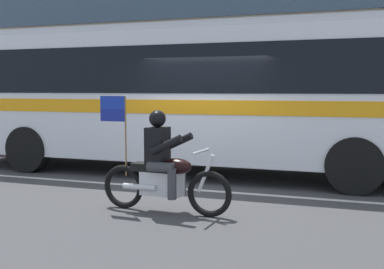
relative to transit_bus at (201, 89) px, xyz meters
name	(u,v)px	position (x,y,z in m)	size (l,w,h in m)	color
ground_plane	(204,184)	(0.49, -1.19, -1.88)	(60.00, 60.00, 0.00)	#3D3D3F
sidewalk_curb	(260,151)	(0.49, 3.91, -1.81)	(28.00, 3.80, 0.15)	#A39E93
lane_center_stripe	(194,190)	(0.49, -1.79, -1.88)	(26.60, 0.14, 0.01)	silver
transit_bus	(201,89)	(0.00, 0.00, 0.00)	(12.09, 2.63, 3.22)	silver
motorcycle_with_rider	(163,169)	(0.64, -3.56, -1.22)	(2.20, 0.64, 1.78)	black
fire_hydrant	(352,144)	(3.10, 2.55, -1.37)	(0.22, 0.30, 0.75)	red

